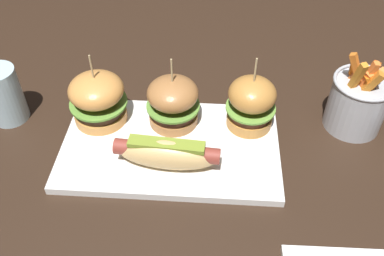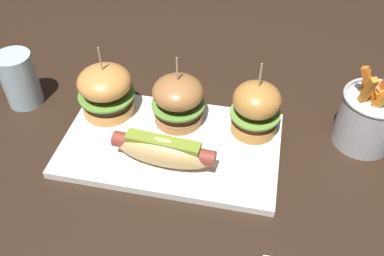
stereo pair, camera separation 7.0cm
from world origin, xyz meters
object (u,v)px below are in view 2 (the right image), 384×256
Objects in this scene: platter_main at (171,144)px; slider_left at (106,90)px; slider_center at (178,100)px; slider_right at (256,108)px; hot_dog at (164,150)px; water_glass at (20,79)px; fries_bucket at (368,117)px.

slider_left is at bearing 156.93° from platter_main.
slider_left is 1.02× the size of slider_center.
platter_main is 0.08m from slider_center.
hot_dog is at bearing -141.58° from slider_right.
water_glass reaches higher than platter_main.
platter_main is 0.15m from slider_left.
platter_main is at bearing -11.74° from water_glass.
slider_center is 0.89× the size of fries_bucket.
slider_right is 0.19m from fries_bucket.
platter_main is 0.06m from hot_dog.
slider_right is (0.14, 0.00, 0.00)m from slider_center.
slider_center is 0.14m from slider_right.
fries_bucket reaches higher than platter_main.
slider_left is 0.18m from water_glass.
slider_left is at bearing -179.28° from slider_right.
slider_right is (0.27, 0.00, 0.00)m from slider_left.
slider_center is 1.26× the size of water_glass.
platter_main is 0.34m from fries_bucket.
fries_bucket reaches higher than water_glass.
hot_dog is 1.61× the size of water_glass.
platter_main is at bearing -90.37° from slider_center.
fries_bucket is at bearing 4.81° from slider_center.
slider_left is 1.29× the size of water_glass.
slider_right is 0.94× the size of fries_bucket.
slider_center is 0.33m from fries_bucket.
slider_right is at bearing 23.78° from platter_main.
fries_bucket reaches higher than slider_center.
hot_dog is 0.17m from slider_left.
water_glass is (-0.44, 0.00, -0.01)m from slider_right.
hot_dog is 1.28× the size of slider_center.
slider_left and fries_bucket have the same top height.
platter_main is 0.16m from slider_right.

